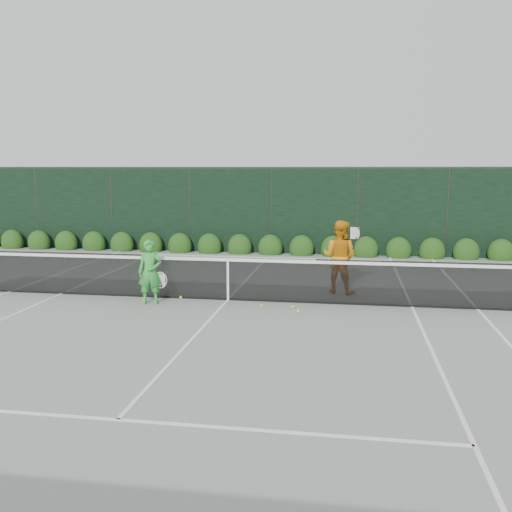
# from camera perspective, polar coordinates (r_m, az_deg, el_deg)

# --- Properties ---
(ground) EXTENTS (80.00, 80.00, 0.00)m
(ground) POSITION_cam_1_polar(r_m,az_deg,el_deg) (13.17, -2.81, -4.44)
(ground) COLOR gray
(ground) RESTS_ON ground
(tennis_net) EXTENTS (12.90, 0.10, 1.07)m
(tennis_net) POSITION_cam_1_polar(r_m,az_deg,el_deg) (13.07, -2.93, -2.16)
(tennis_net) COLOR #11341E
(tennis_net) RESTS_ON ground
(player_woman) EXTENTS (0.65, 0.46, 1.44)m
(player_woman) POSITION_cam_1_polar(r_m,az_deg,el_deg) (12.91, -10.55, -1.60)
(player_woman) COLOR green
(player_woman) RESTS_ON ground
(player_man) EXTENTS (1.04, 0.93, 1.77)m
(player_man) POSITION_cam_1_polar(r_m,az_deg,el_deg) (13.93, 8.36, -0.08)
(player_man) COLOR orange
(player_man) RESTS_ON ground
(court_lines) EXTENTS (11.03, 23.83, 0.01)m
(court_lines) POSITION_cam_1_polar(r_m,az_deg,el_deg) (13.17, -2.81, -4.41)
(court_lines) COLOR white
(court_lines) RESTS_ON ground
(windscreen_fence) EXTENTS (32.00, 21.07, 3.06)m
(windscreen_fence) POSITION_cam_1_polar(r_m,az_deg,el_deg) (10.30, -6.01, 0.39)
(windscreen_fence) COLOR black
(windscreen_fence) RESTS_ON ground
(hedge_row) EXTENTS (31.66, 0.65, 0.94)m
(hedge_row) POSITION_cam_1_polar(r_m,az_deg,el_deg) (20.06, 1.44, 0.83)
(hedge_row) COLOR #16340E
(hedge_row) RESTS_ON ground
(tennis_balls) EXTENTS (3.65, 1.78, 0.07)m
(tennis_balls) POSITION_cam_1_polar(r_m,az_deg,el_deg) (12.89, -3.02, -4.58)
(tennis_balls) COLOR yellow
(tennis_balls) RESTS_ON ground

